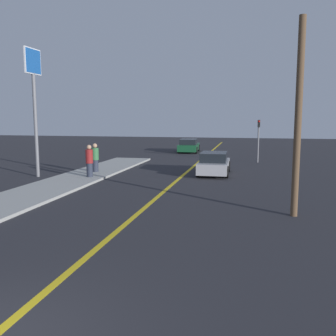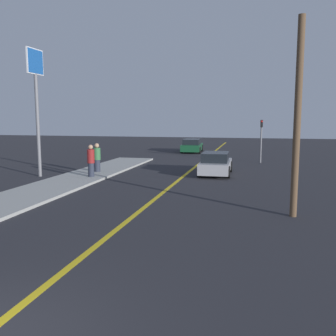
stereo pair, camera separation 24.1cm
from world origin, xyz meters
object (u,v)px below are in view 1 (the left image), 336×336
at_px(pedestrian_near_curb, 89,161).
at_px(traffic_light, 258,136).
at_px(roadside_sign, 34,85).
at_px(utility_pole, 298,119).
at_px(pedestrian_mid_group, 95,158).
at_px(car_near_right_lane, 214,164).
at_px(car_ahead_center, 189,146).

bearing_deg(pedestrian_near_curb, traffic_light, 46.61).
height_order(pedestrian_near_curb, traffic_light, traffic_light).
distance_m(traffic_light, roadside_sign, 16.33).
height_order(pedestrian_near_curb, utility_pole, utility_pole).
distance_m(pedestrian_near_curb, pedestrian_mid_group, 1.96).
xyz_separation_m(pedestrian_near_curb, utility_pole, (10.35, -5.89, 2.37)).
relative_size(pedestrian_near_curb, utility_pole, 0.27).
relative_size(car_near_right_lane, roadside_sign, 0.55).
bearing_deg(pedestrian_near_curb, car_near_right_lane, 25.52).
height_order(pedestrian_mid_group, traffic_light, traffic_light).
distance_m(car_ahead_center, pedestrian_mid_group, 15.76).
bearing_deg(utility_pole, car_ahead_center, 108.01).
relative_size(car_near_right_lane, pedestrian_mid_group, 2.30).
bearing_deg(car_near_right_lane, utility_pole, -68.87).
xyz_separation_m(car_near_right_lane, traffic_light, (2.70, 6.72, 1.39)).
xyz_separation_m(car_near_right_lane, car_ahead_center, (-3.86, 14.13, -0.02)).
bearing_deg(pedestrian_near_curb, car_ahead_center, 80.80).
distance_m(pedestrian_mid_group, traffic_light, 12.73).
bearing_deg(pedestrian_mid_group, utility_pole, -35.75).
bearing_deg(car_ahead_center, pedestrian_near_curb, -102.29).
distance_m(car_near_right_lane, traffic_light, 7.38).
bearing_deg(pedestrian_mid_group, car_near_right_lane, 10.19).
bearing_deg(car_near_right_lane, pedestrian_mid_group, -170.78).
height_order(car_ahead_center, pedestrian_near_curb, pedestrian_near_curb).
bearing_deg(pedestrian_near_curb, roadside_sign, 178.20).
xyz_separation_m(pedestrian_mid_group, roadside_sign, (-2.83, -1.79, 4.27)).
bearing_deg(traffic_light, car_near_right_lane, -111.88).
distance_m(pedestrian_mid_group, roadside_sign, 5.43).
bearing_deg(traffic_light, utility_pole, -86.43).
relative_size(traffic_light, roadside_sign, 0.45).
xyz_separation_m(car_ahead_center, pedestrian_near_curb, (-2.80, -17.31, 0.38)).
distance_m(roadside_sign, utility_pole, 15.03).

